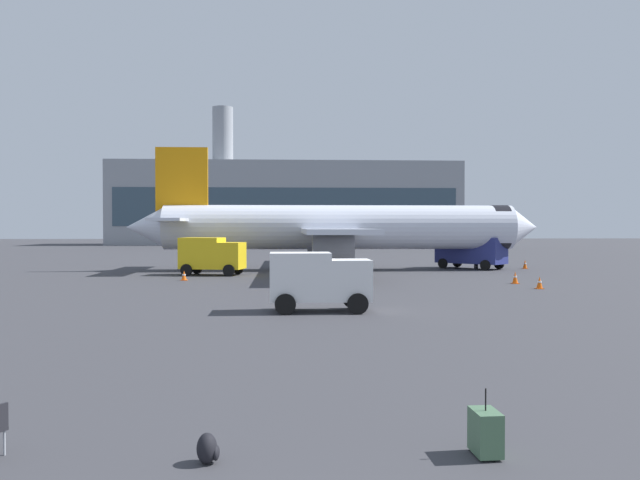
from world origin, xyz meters
TOP-DOWN VIEW (x-y plane):
  - airplane_at_gate at (4.41, 50.20)m, footprint 35.61×32.02m
  - service_truck at (-5.75, 44.81)m, footprint 5.17×3.41m
  - fuel_truck at (16.39, 51.29)m, footprint 5.91×5.97m
  - cargo_van at (1.41, 22.89)m, footprint 4.42×2.35m
  - safety_cone_near at (15.21, 32.56)m, footprint 0.44×0.44m
  - safety_cone_mid at (15.00, 36.10)m, footprint 0.44×0.44m
  - safety_cone_far at (-7.10, 39.86)m, footprint 0.44×0.44m
  - safety_cone_outer at (21.29, 50.98)m, footprint 0.44×0.44m
  - rolling_suitcase at (3.19, 4.86)m, footprint 0.43×0.66m
  - traveller_backpack at (-1.27, 4.77)m, footprint 0.36×0.40m
  - terminal_building at (0.02, 133.90)m, footprint 73.08×17.27m

SIDE VIEW (x-z plane):
  - traveller_backpack at x=-1.27m, z-range -0.01..0.47m
  - safety_cone_far at x=-7.10m, z-range -0.01..0.68m
  - safety_cone_near at x=15.21m, z-range -0.01..0.73m
  - rolling_suitcase at x=3.19m, z-range -0.16..0.94m
  - safety_cone_mid at x=15.00m, z-range -0.01..0.80m
  - safety_cone_outer at x=21.29m, z-range -0.01..0.81m
  - cargo_van at x=1.41m, z-range 0.15..2.75m
  - service_truck at x=-5.75m, z-range 0.16..3.05m
  - fuel_truck at x=16.39m, z-range 0.17..3.37m
  - airplane_at_gate at x=4.41m, z-range -1.59..8.91m
  - terminal_building at x=0.02m, z-range -5.85..23.49m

